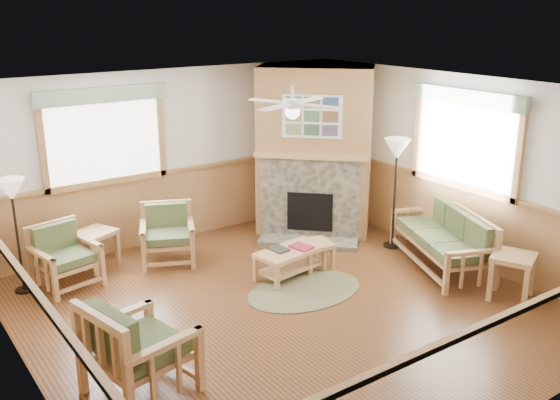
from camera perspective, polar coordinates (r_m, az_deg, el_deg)
floor at (r=7.90m, az=0.58°, el=-9.78°), size 6.00×6.00×0.01m
ceiling at (r=7.08m, az=0.64°, el=10.07°), size 6.00×6.00×0.01m
wall_back at (r=9.88m, az=-9.67°, el=3.97°), size 6.00×0.02×2.70m
wall_front at (r=5.42m, az=19.76°, el=-8.31°), size 6.00×0.02×2.70m
wall_left at (r=6.22m, az=-22.49°, el=-5.25°), size 0.02×6.00×2.70m
wall_right at (r=9.39m, az=15.62°, el=2.87°), size 0.02×6.00×2.70m
wainscot at (r=7.66m, az=0.59°, el=-6.09°), size 6.00×6.00×1.10m
fireplace at (r=10.15m, az=3.21°, el=4.56°), size 3.11×3.11×2.70m
window_back at (r=9.22m, az=-16.18°, el=10.05°), size 1.90×0.16×1.50m
window_right at (r=9.03m, az=17.06°, el=9.82°), size 0.16×1.90×1.50m
ceiling_fan at (r=7.51m, az=1.16°, el=10.17°), size 1.59×1.59×0.36m
sofa at (r=9.19m, az=14.49°, el=-3.41°), size 2.00×1.42×0.85m
armchair_back_left at (r=8.77m, az=-19.05°, el=-4.94°), size 0.87×0.87×0.83m
armchair_back_right at (r=9.19m, az=-10.25°, el=-3.17°), size 0.99×0.99×0.84m
armchair_left at (r=6.26m, az=-12.73°, el=-12.92°), size 1.04×1.04×0.98m
coffee_table at (r=8.67m, az=0.96°, el=-5.74°), size 1.06×0.64×0.40m
end_table_chairs at (r=9.27m, az=-16.43°, el=-4.36°), size 0.66×0.64×0.56m
end_table_sofa at (r=8.53m, az=20.42°, el=-6.57°), size 0.69×0.68×0.59m
footstool at (r=8.94m, az=3.24°, el=-5.05°), size 0.51×0.51×0.39m
braided_rug at (r=8.31m, az=2.26°, el=-8.26°), size 1.80×1.80×0.01m
floor_lamp_left at (r=8.69m, az=-22.89°, el=-3.05°), size 0.36×0.36×1.54m
floor_lamp_right at (r=9.65m, az=10.45°, el=0.58°), size 0.46×0.46×1.72m
book_red at (r=8.63m, az=1.97°, el=-4.22°), size 0.28×0.34×0.03m
book_dark at (r=8.55m, az=-0.12°, el=-4.44°), size 0.23×0.29×0.03m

